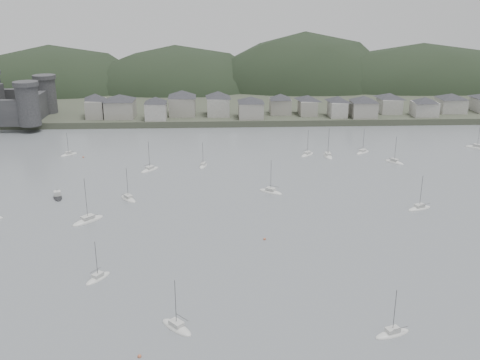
{
  "coord_description": "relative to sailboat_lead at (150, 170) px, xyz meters",
  "views": [
    {
      "loc": [
        -7.28,
        -84.2,
        60.24
      ],
      "look_at": [
        0.0,
        75.0,
        6.0
      ],
      "focal_mm": 41.1,
      "sensor_mm": 36.0,
      "label": 1
    }
  ],
  "objects": [
    {
      "name": "ground",
      "position": [
        31.1,
        -104.87,
        -0.17
      ],
      "size": [
        900.0,
        900.0,
        0.0
      ],
      "primitive_type": "plane",
      "color": "slate",
      "rests_on": "ground"
    },
    {
      "name": "far_shore_land",
      "position": [
        31.1,
        190.13,
        1.33
      ],
      "size": [
        900.0,
        250.0,
        3.0
      ],
      "primitive_type": "cube",
      "color": "#383D2D",
      "rests_on": "ground"
    },
    {
      "name": "forested_ridge",
      "position": [
        35.93,
        164.53,
        -11.46
      ],
      "size": [
        851.55,
        103.94,
        102.57
      ],
      "color": "black",
      "rests_on": "ground"
    },
    {
      "name": "waterfront_town",
      "position": [
        81.69,
        78.47,
        8.49
      ],
      "size": [
        451.48,
        28.46,
        12.92
      ],
      "color": "gray",
      "rests_on": "far_shore_land"
    },
    {
      "name": "sailboat_lead",
      "position": [
        0.0,
        0.0,
        0.0
      ],
      "size": [
        7.33,
        8.19,
        11.44
      ],
      "rotation": [
        0.0,
        0.0,
        2.46
      ],
      "color": "silver",
      "rests_on": "ground"
    },
    {
      "name": "moored_fleet",
      "position": [
        15.02,
        -42.89,
        0.0
      ],
      "size": [
        238.44,
        147.97,
        13.56
      ],
      "color": "silver",
      "rests_on": "ground"
    },
    {
      "name": "motor_launch_far",
      "position": [
        -25.57,
        -26.85,
        0.12
      ],
      "size": [
        4.78,
        7.55,
        3.71
      ],
      "rotation": [
        0.0,
        0.0,
        3.48
      ],
      "color": "black",
      "rests_on": "ground"
    },
    {
      "name": "mooring_buoys",
      "position": [
        24.4,
        -67.1,
        -0.02
      ],
      "size": [
        184.68,
        140.36,
        0.7
      ],
      "color": "#BE623F",
      "rests_on": "ground"
    }
  ]
}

